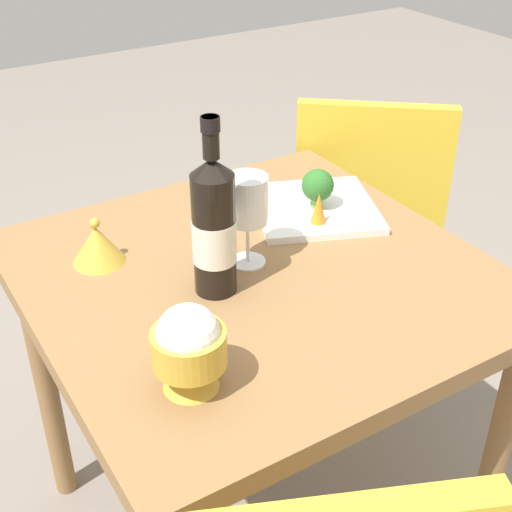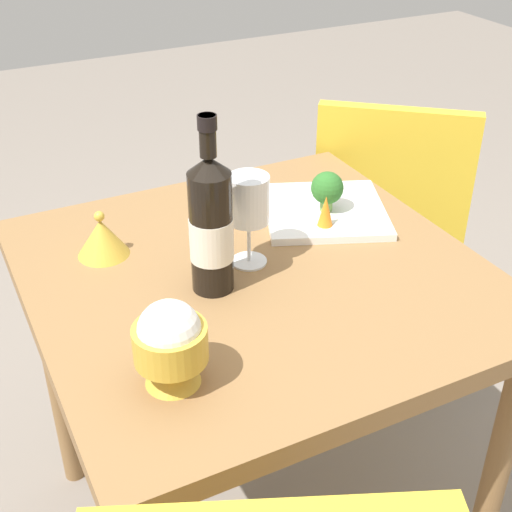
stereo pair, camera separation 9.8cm
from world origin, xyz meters
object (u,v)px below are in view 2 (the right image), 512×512
at_px(serving_plate, 325,211).
at_px(broccoli_floret, 327,189).
at_px(carrot_garnish_left, 326,211).
at_px(wine_glass, 247,202).
at_px(wine_bottle, 211,225).
at_px(rice_bowl_lid, 102,237).
at_px(chair_near_window, 390,210).
at_px(rice_bowl, 170,343).

height_order(serving_plate, broccoli_floret, broccoli_floret).
bearing_deg(carrot_garnish_left, broccoli_floret, -33.40).
bearing_deg(wine_glass, wine_bottle, 116.69).
xyz_separation_m(wine_glass, rice_bowl_lid, (0.15, 0.24, -0.09)).
height_order(chair_near_window, carrot_garnish_left, chair_near_window).
height_order(wine_bottle, wine_glass, wine_bottle).
xyz_separation_m(chair_near_window, wine_glass, (-0.36, 0.61, 0.33)).
height_order(chair_near_window, broccoli_floret, chair_near_window).
relative_size(chair_near_window, wine_glass, 4.75).
bearing_deg(chair_near_window, wine_bottle, -110.74).
relative_size(chair_near_window, rice_bowl, 6.00).
bearing_deg(rice_bowl_lid, chair_near_window, -76.27).
bearing_deg(carrot_garnish_left, wine_glass, 100.39).
distance_m(wine_glass, rice_bowl_lid, 0.29).
height_order(wine_glass, serving_plate, wine_glass).
xyz_separation_m(broccoli_floret, carrot_garnish_left, (-0.05, 0.04, -0.02)).
bearing_deg(rice_bowl_lid, wine_glass, -122.77).
bearing_deg(wine_bottle, broccoli_floret, -66.93).
distance_m(chair_near_window, rice_bowl_lid, 0.90).
relative_size(serving_plate, broccoli_floret, 3.80).
relative_size(wine_glass, serving_plate, 0.55).
bearing_deg(chair_near_window, carrot_garnish_left, -103.04).
bearing_deg(carrot_garnish_left, rice_bowl_lid, 74.69).
bearing_deg(rice_bowl_lid, rice_bowl, 178.45).
height_order(wine_bottle, serving_plate, wine_bottle).
bearing_deg(rice_bowl_lid, wine_bottle, -143.98).
xyz_separation_m(chair_near_window, carrot_garnish_left, (-0.32, 0.42, 0.25)).
height_order(wine_glass, rice_bowl_lid, wine_glass).
bearing_deg(rice_bowl_lid, carrot_garnish_left, -105.31).
height_order(wine_glass, broccoli_floret, wine_glass).
distance_m(chair_near_window, wine_glass, 0.78).
height_order(rice_bowl_lid, serving_plate, rice_bowl_lid).
distance_m(wine_bottle, carrot_garnish_left, 0.30).
bearing_deg(serving_plate, wine_bottle, 114.37).
bearing_deg(broccoli_floret, carrot_garnish_left, 146.60).
relative_size(chair_near_window, serving_plate, 2.61).
xyz_separation_m(wine_bottle, broccoli_floret, (0.14, -0.32, -0.06)).
height_order(rice_bowl, carrot_garnish_left, rice_bowl).
height_order(rice_bowl, serving_plate, rice_bowl).
bearing_deg(broccoli_floret, chair_near_window, -54.93).
distance_m(chair_near_window, serving_plate, 0.50).
distance_m(chair_near_window, carrot_garnish_left, 0.59).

